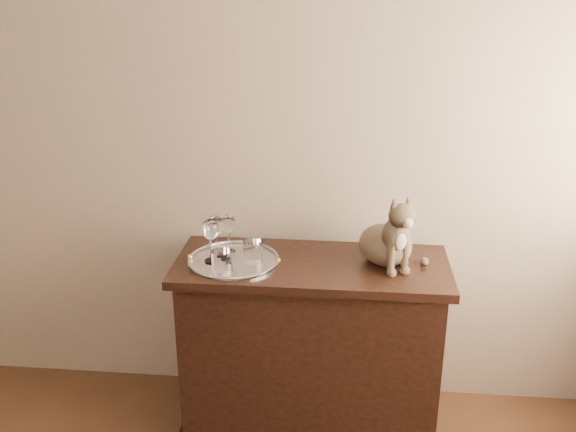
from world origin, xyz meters
name	(u,v)px	position (x,y,z in m)	size (l,w,h in m)	color
wall_back	(188,131)	(0.00, 2.25, 1.35)	(4.00, 0.10, 2.70)	tan
sideboard	(310,346)	(0.60, 1.94, 0.42)	(1.20, 0.50, 0.85)	black
tray	(234,261)	(0.26, 1.91, 0.85)	(0.40, 0.40, 0.01)	silver
wine_glass_a	(216,236)	(0.18, 1.96, 0.95)	(0.07, 0.07, 0.19)	white
wine_glass_b	(229,234)	(0.22, 2.00, 0.95)	(0.07, 0.07, 0.18)	silver
wine_glass_c	(211,240)	(0.17, 1.89, 0.96)	(0.07, 0.07, 0.20)	white
tumbler_b	(222,262)	(0.23, 1.79, 0.91)	(0.09, 0.09, 0.10)	white
tumbler_c	(253,251)	(0.35, 1.91, 0.91)	(0.08, 0.08, 0.09)	white
cat	(386,226)	(0.92, 1.97, 1.02)	(0.34, 0.32, 0.34)	brown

